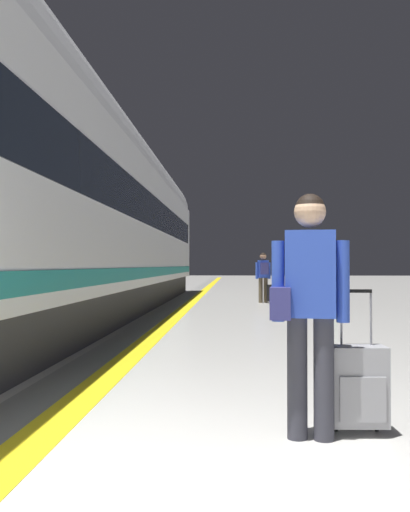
# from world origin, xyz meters

# --- Properties ---
(safety_line_strip) EXTENTS (0.36, 80.00, 0.01)m
(safety_line_strip) POSITION_xyz_m (-1.11, 10.00, 0.00)
(safety_line_strip) COLOR yellow
(safety_line_strip) RESTS_ON ground
(tactile_edge_band) EXTENTS (0.62, 80.00, 0.01)m
(tactile_edge_band) POSITION_xyz_m (-1.44, 10.00, 0.00)
(tactile_edge_band) COLOR slate
(tactile_edge_band) RESTS_ON ground
(high_speed_train) EXTENTS (2.94, 29.36, 4.97)m
(high_speed_train) POSITION_xyz_m (-3.22, 8.57, 2.50)
(high_speed_train) COLOR #38383D
(high_speed_train) RESTS_ON ground
(traveller_foreground) EXTENTS (0.54, 0.29, 1.66)m
(traveller_foreground) POSITION_xyz_m (0.73, 1.16, 0.96)
(traveller_foreground) COLOR #383842
(traveller_foreground) RESTS_ON ground
(rolling_suitcase_foreground) EXTENTS (0.39, 0.25, 1.00)m
(rolling_suitcase_foreground) POSITION_xyz_m (1.09, 1.30, 0.34)
(rolling_suitcase_foreground) COLOR #9E9EA3
(rolling_suitcase_foreground) RESTS_ON ground
(passenger_near) EXTENTS (0.47, 0.35, 1.56)m
(passenger_near) POSITION_xyz_m (1.14, 14.87, 0.92)
(passenger_near) COLOR brown
(passenger_near) RESTS_ON ground
(suitcase_near) EXTENTS (0.44, 0.36, 0.57)m
(suitcase_near) POSITION_xyz_m (1.46, 14.62, 0.31)
(suitcase_near) COLOR black
(suitcase_near) RESTS_ON ground
(waste_bin) EXTENTS (0.46, 0.46, 0.91)m
(waste_bin) POSITION_xyz_m (2.56, 11.41, 0.46)
(waste_bin) COLOR #2D6638
(waste_bin) RESTS_ON ground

